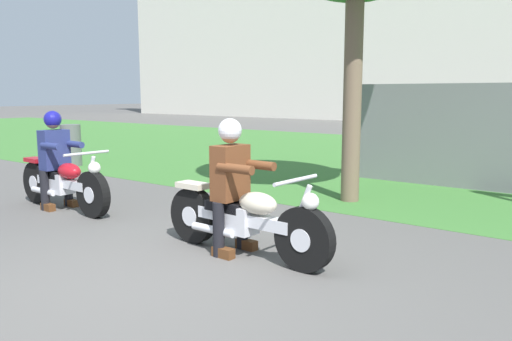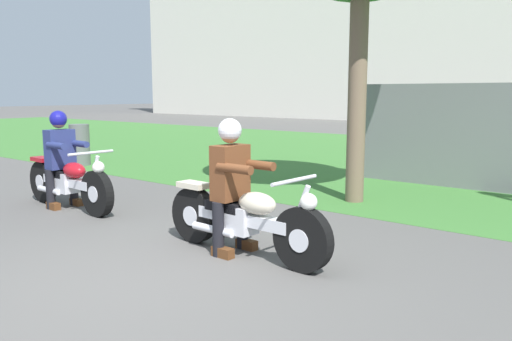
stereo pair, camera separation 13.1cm
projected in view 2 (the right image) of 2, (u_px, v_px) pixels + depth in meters
The scene contains 7 objects.
ground at pixel (137, 282), 4.48m from camera, with size 120.00×120.00×0.00m, color #565451.
grass_verge at pixel (470, 165), 11.69m from camera, with size 60.00×12.00×0.01m, color #3D7533.
motorcycle_lead at pixel (244, 219), 5.17m from camera, with size 2.08×0.66×0.86m.
rider_lead at pixel (232, 175), 5.21m from camera, with size 0.56×0.48×1.39m.
motorcycle_follow at pixel (68, 182), 7.29m from camera, with size 2.08×0.66×0.87m.
rider_follow at pixel (61, 151), 7.33m from camera, with size 0.56×0.48×1.39m.
trash_can at pixel (80, 145), 11.69m from camera, with size 0.44×0.44×0.93m, color #595E5B.
Camera 2 is at (3.51, -2.67, 1.64)m, focal length 36.08 mm.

